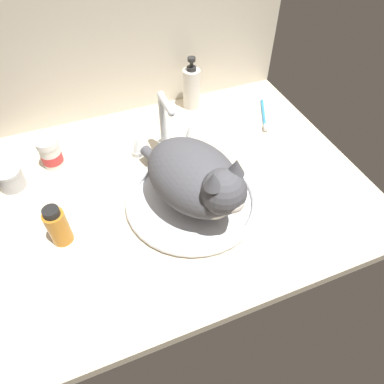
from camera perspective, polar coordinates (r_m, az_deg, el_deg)
name	(u,v)px	position (r cm, az deg, el deg)	size (l,w,h in cm)	color
countertop	(183,186)	(100.65, -1.51, 1.00)	(101.35, 80.80, 3.00)	beige
backsplash_wall	(137,56)	(121.41, -9.09, 21.14)	(101.35, 2.40, 42.67)	beige
sink_basin	(192,199)	(93.83, 0.00, -1.22)	(36.50, 36.50, 2.33)	white
faucet	(164,130)	(105.10, -4.69, 10.17)	(20.17, 11.98, 20.23)	silver
cat	(197,179)	(85.88, 0.86, 2.08)	(27.64, 38.17, 19.25)	#4C4C51
amber_bottle	(58,226)	(88.77, -21.22, -5.22)	(5.09, 5.09, 11.53)	#C67A23
soap_pump_bottle	(192,88)	(124.94, -0.08, 16.77)	(5.83, 5.83, 18.28)	silver
pill_bottle	(51,154)	(109.98, -22.22, 5.85)	(6.20, 6.20, 9.31)	white
metal_jar	(10,178)	(108.84, -27.72, 1.98)	(7.27, 7.27, 6.04)	#B2B5BA
toothbrush	(264,116)	(125.48, 11.72, 12.20)	(8.80, 16.88, 1.70)	#338CD1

